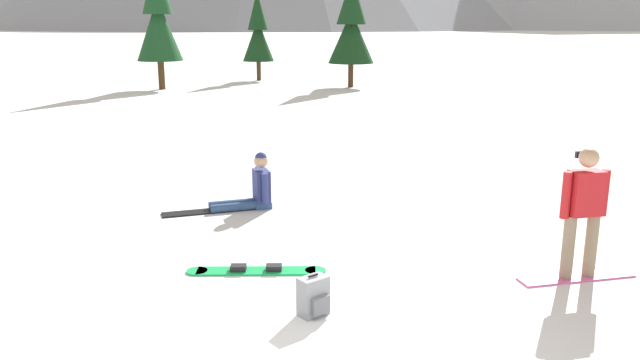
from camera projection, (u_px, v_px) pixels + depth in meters
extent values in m
cube|color=pink|center=(576.00, 277.00, 8.03)|extent=(1.49, 0.90, 0.02)
cylinder|color=gray|center=(568.00, 247.00, 7.89)|extent=(0.15, 0.15, 0.81)
cylinder|color=gray|center=(591.00, 245.00, 7.96)|extent=(0.15, 0.15, 0.81)
cube|color=red|center=(585.00, 193.00, 7.76)|extent=(0.46, 0.39, 0.56)
cylinder|color=red|center=(566.00, 195.00, 7.71)|extent=(0.11, 0.11, 0.58)
cylinder|color=red|center=(604.00, 193.00, 7.82)|extent=(0.11, 0.11, 0.58)
sphere|color=tan|center=(589.00, 158.00, 7.65)|extent=(0.24, 0.24, 0.24)
cube|color=black|center=(582.00, 155.00, 7.78)|extent=(0.17, 0.11, 0.08)
cube|color=#335184|center=(262.00, 204.00, 11.06)|extent=(0.42, 0.45, 0.10)
cylinder|color=#335184|center=(234.00, 207.00, 10.81)|extent=(0.76, 0.53, 0.14)
cylinder|color=#335184|center=(232.00, 204.00, 10.99)|extent=(0.76, 0.53, 0.14)
cube|color=black|center=(210.00, 211.00, 10.80)|extent=(1.51, 1.05, 0.02)
cube|color=navy|center=(262.00, 186.00, 10.98)|extent=(0.41, 0.47, 0.56)
cylinder|color=navy|center=(265.00, 189.00, 10.73)|extent=(0.11, 0.11, 0.52)
cylinder|color=navy|center=(258.00, 181.00, 11.21)|extent=(0.11, 0.11, 0.52)
sphere|color=tan|center=(261.00, 161.00, 10.87)|extent=(0.24, 0.24, 0.24)
sphere|color=navy|center=(261.00, 158.00, 10.86)|extent=(0.20, 0.20, 0.20)
cube|color=#19B259|center=(256.00, 271.00, 8.23)|extent=(1.55, 0.61, 0.02)
cylinder|color=#19B259|center=(197.00, 271.00, 8.22)|extent=(0.33, 0.33, 0.02)
cylinder|color=#19B259|center=(315.00, 271.00, 8.24)|extent=(0.33, 0.33, 0.02)
cube|color=black|center=(238.00, 268.00, 8.21)|extent=(0.23, 0.18, 0.07)
cube|color=black|center=(274.00, 268.00, 8.22)|extent=(0.23, 0.18, 0.07)
cube|color=gray|center=(313.00, 296.00, 6.99)|extent=(0.36, 0.37, 0.44)
cube|color=slate|center=(321.00, 306.00, 6.91)|extent=(0.19, 0.21, 0.20)
cylinder|color=black|center=(313.00, 276.00, 6.93)|extent=(0.09, 0.11, 0.02)
cylinder|color=#472D19|center=(259.00, 71.00, 33.68)|extent=(0.23, 0.23, 1.01)
cone|color=#143819|center=(258.00, 40.00, 33.29)|extent=(1.63, 1.63, 2.15)
cone|color=#143819|center=(257.00, 10.00, 32.92)|extent=(1.06, 1.06, 1.97)
cylinder|color=#472D19|center=(351.00, 75.00, 30.35)|extent=(0.26, 0.26, 1.13)
cone|color=#143819|center=(351.00, 37.00, 29.92)|extent=(2.15, 2.15, 2.40)
cone|color=#143819|center=(352.00, 0.00, 29.50)|extent=(1.40, 1.40, 2.20)
cylinder|color=#472D19|center=(161.00, 75.00, 29.41)|extent=(0.30, 0.30, 1.31)
cone|color=#194723|center=(159.00, 29.00, 28.91)|extent=(2.07, 2.07, 2.78)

